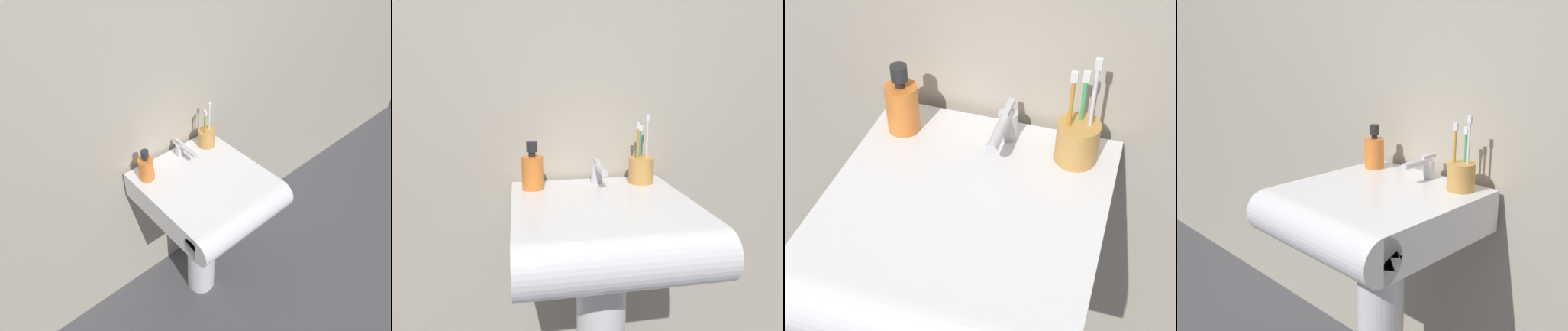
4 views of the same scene
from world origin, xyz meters
TOP-DOWN VIEW (x-y plane):
  - wall_back at (0.00, 0.28)m, footprint 5.00×0.05m
  - sink_pedestal at (0.00, 0.00)m, footprint 0.14×0.14m
  - sink_basin at (0.00, -0.05)m, footprint 0.49×0.53m
  - faucet at (0.02, 0.16)m, footprint 0.04×0.14m
  - toothbrush_cup at (0.16, 0.16)m, footprint 0.08×0.08m
  - soap_bottle at (-0.18, 0.15)m, footprint 0.06×0.06m

SIDE VIEW (x-z plane):
  - sink_pedestal at x=0.00m, z-range 0.00..0.66m
  - sink_basin at x=0.00m, z-range 0.66..0.79m
  - faucet at x=0.02m, z-range 0.79..0.87m
  - toothbrush_cup at x=0.16m, z-range 0.72..0.94m
  - soap_bottle at x=-0.18m, z-range 0.77..0.92m
  - wall_back at x=0.00m, z-range 0.00..2.40m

